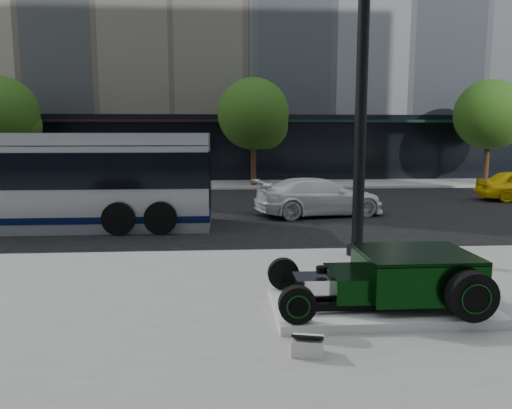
{
  "coord_description": "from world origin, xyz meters",
  "views": [
    {
      "loc": [
        -0.78,
        -13.8,
        2.94
      ],
      "look_at": [
        0.08,
        -1.79,
        1.2
      ],
      "focal_mm": 35.0,
      "sensor_mm": 36.0,
      "label": 1
    }
  ],
  "objects": [
    {
      "name": "ground",
      "position": [
        0.0,
        0.0,
        0.0
      ],
      "size": [
        120.0,
        120.0,
        0.0
      ],
      "primitive_type": "plane",
      "color": "black",
      "rests_on": "ground"
    },
    {
      "name": "sidewalk_far",
      "position": [
        0.0,
        14.0,
        0.06
      ],
      "size": [
        70.0,
        4.0,
        0.12
      ],
      "primitive_type": "cube",
      "color": "gray",
      "rests_on": "ground"
    },
    {
      "name": "street_trees",
      "position": [
        1.15,
        13.07,
        3.77
      ],
      "size": [
        29.8,
        3.8,
        5.7
      ],
      "color": "black",
      "rests_on": "sidewalk_far"
    },
    {
      "name": "display_plinth",
      "position": [
        1.73,
        -6.34,
        0.2
      ],
      "size": [
        3.4,
        1.8,
        0.15
      ],
      "primitive_type": "cube",
      "color": "silver",
      "rests_on": "sidewalk_near"
    },
    {
      "name": "hot_rod",
      "position": [
        2.07,
        -6.34,
        0.7
      ],
      "size": [
        3.22,
        2.0,
        0.81
      ],
      "color": "black",
      "rests_on": "display_plinth"
    },
    {
      "name": "info_plaque",
      "position": [
        0.31,
        -7.81,
        0.24
      ],
      "size": [
        0.46,
        0.39,
        0.31
      ],
      "color": "silver",
      "rests_on": "sidewalk_near"
    },
    {
      "name": "lamppost",
      "position": [
        2.37,
        -2.66,
        4.15
      ],
      "size": [
        0.48,
        0.48,
        8.72
      ],
      "color": "black",
      "rests_on": "sidewalk_near"
    },
    {
      "name": "transit_bus",
      "position": [
        -7.11,
        1.92,
        1.49
      ],
      "size": [
        12.12,
        2.88,
        2.92
      ],
      "color": "#AAAEB4",
      "rests_on": "ground"
    },
    {
      "name": "white_sedan",
      "position": [
        2.73,
        3.64,
        0.67
      ],
      "size": [
        4.89,
        2.69,
        1.34
      ],
      "primitive_type": "imported",
      "rotation": [
        0.0,
        0.0,
        1.75
      ],
      "color": "white",
      "rests_on": "ground"
    }
  ]
}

